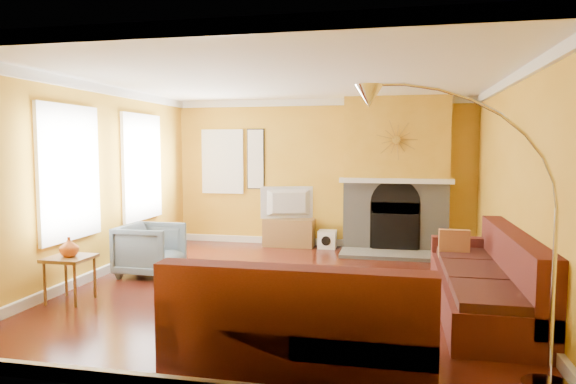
% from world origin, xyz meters
% --- Properties ---
extents(floor, '(5.50, 6.00, 0.02)m').
position_xyz_m(floor, '(0.00, 0.00, -0.01)').
color(floor, '#5D2013').
rests_on(floor, ground).
extents(ceiling, '(5.50, 6.00, 0.02)m').
position_xyz_m(ceiling, '(0.00, 0.00, 2.71)').
color(ceiling, white).
rests_on(ceiling, ground).
extents(wall_back, '(5.50, 0.02, 2.70)m').
position_xyz_m(wall_back, '(0.00, 3.01, 1.35)').
color(wall_back, gold).
rests_on(wall_back, ground).
extents(wall_front, '(5.50, 0.02, 2.70)m').
position_xyz_m(wall_front, '(0.00, -3.01, 1.35)').
color(wall_front, gold).
rests_on(wall_front, ground).
extents(wall_left, '(0.02, 6.00, 2.70)m').
position_xyz_m(wall_left, '(-2.76, 0.00, 1.35)').
color(wall_left, gold).
rests_on(wall_left, ground).
extents(wall_right, '(0.02, 6.00, 2.70)m').
position_xyz_m(wall_right, '(2.76, 0.00, 1.35)').
color(wall_right, gold).
rests_on(wall_right, ground).
extents(baseboard, '(5.50, 6.00, 0.12)m').
position_xyz_m(baseboard, '(0.00, 0.00, 0.06)').
color(baseboard, white).
rests_on(baseboard, floor).
extents(crown_molding, '(5.50, 6.00, 0.12)m').
position_xyz_m(crown_molding, '(0.00, 0.00, 2.64)').
color(crown_molding, white).
rests_on(crown_molding, ceiling).
extents(window_left_near, '(0.06, 1.22, 1.72)m').
position_xyz_m(window_left_near, '(-2.72, 1.30, 1.50)').
color(window_left_near, white).
rests_on(window_left_near, wall_left).
extents(window_left_far, '(0.06, 1.22, 1.72)m').
position_xyz_m(window_left_far, '(-2.72, -0.60, 1.50)').
color(window_left_far, white).
rests_on(window_left_far, wall_left).
extents(window_back, '(0.82, 0.06, 1.22)m').
position_xyz_m(window_back, '(-1.90, 2.96, 1.55)').
color(window_back, white).
rests_on(window_back, wall_back).
extents(wall_art, '(0.34, 0.04, 1.14)m').
position_xyz_m(wall_art, '(-1.25, 2.97, 1.60)').
color(wall_art, white).
rests_on(wall_art, wall_back).
extents(fireplace, '(1.80, 0.40, 2.70)m').
position_xyz_m(fireplace, '(1.35, 2.80, 1.35)').
color(fireplace, gray).
rests_on(fireplace, floor).
extents(mantel, '(1.92, 0.22, 0.08)m').
position_xyz_m(mantel, '(1.35, 2.56, 1.25)').
color(mantel, white).
rests_on(mantel, fireplace).
extents(hearth, '(1.80, 0.70, 0.06)m').
position_xyz_m(hearth, '(1.35, 2.25, 0.03)').
color(hearth, gray).
rests_on(hearth, floor).
extents(sunburst, '(0.70, 0.04, 0.70)m').
position_xyz_m(sunburst, '(1.35, 2.57, 1.95)').
color(sunburst, olive).
rests_on(sunburst, fireplace).
extents(rug, '(2.40, 1.80, 0.02)m').
position_xyz_m(rug, '(-0.16, 0.26, 0.01)').
color(rug, beige).
rests_on(rug, floor).
extents(sectional_sofa, '(3.26, 3.60, 0.90)m').
position_xyz_m(sectional_sofa, '(1.12, -0.90, 0.45)').
color(sectional_sofa, '#58201C').
rests_on(sectional_sofa, floor).
extents(coffee_table, '(0.95, 0.95, 0.38)m').
position_xyz_m(coffee_table, '(0.18, -0.84, 0.19)').
color(coffee_table, white).
rests_on(coffee_table, floor).
extents(media_console, '(0.92, 0.42, 0.51)m').
position_xyz_m(media_console, '(-0.56, 2.77, 0.25)').
color(media_console, olive).
rests_on(media_console, floor).
extents(tv, '(1.01, 0.48, 0.59)m').
position_xyz_m(tv, '(-0.56, 2.77, 0.80)').
color(tv, black).
rests_on(tv, media_console).
extents(subwoofer, '(0.32, 0.32, 0.32)m').
position_xyz_m(subwoofer, '(0.15, 2.73, 0.16)').
color(subwoofer, white).
rests_on(subwoofer, floor).
extents(armchair, '(0.81, 0.79, 0.74)m').
position_xyz_m(armchair, '(-2.05, 0.25, 0.37)').
color(armchair, slate).
rests_on(armchair, floor).
extents(side_table, '(0.49, 0.49, 0.54)m').
position_xyz_m(side_table, '(-2.39, -1.11, 0.27)').
color(side_table, olive).
rests_on(side_table, floor).
extents(vase, '(0.22, 0.22, 0.23)m').
position_xyz_m(vase, '(-2.39, -1.11, 0.65)').
color(vase, orange).
rests_on(vase, side_table).
extents(book, '(0.28, 0.33, 0.03)m').
position_xyz_m(book, '(0.04, -0.75, 0.39)').
color(book, white).
rests_on(book, coffee_table).
extents(arc_lamp, '(1.44, 0.36, 2.29)m').
position_xyz_m(arc_lamp, '(1.88, -2.39, 1.15)').
color(arc_lamp, silver).
rests_on(arc_lamp, floor).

